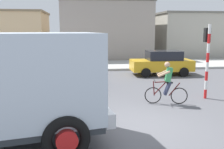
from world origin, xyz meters
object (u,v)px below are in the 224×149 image
Objects in this scene: car_red_near at (162,63)px; car_white_mid at (54,72)px; pedestrian_near_kerb at (155,62)px; cyclist at (167,83)px; traffic_light_pole at (207,51)px.

car_white_mid is at bearing -157.08° from car_red_near.
car_white_mid is 2.57× the size of pedestrian_near_kerb.
cyclist reaches higher than car_white_mid.
traffic_light_pole is (1.98, 0.65, 1.20)m from cyclist.
cyclist is 2.41m from traffic_light_pole.
traffic_light_pole is at bearing -23.45° from car_white_mid.
car_white_mid is 7.03m from pedestrian_near_kerb.
car_red_near is 7.33m from car_white_mid.
cyclist reaches higher than pedestrian_near_kerb.
car_white_mid is (-4.81, 3.60, -0.05)m from cyclist.
cyclist is 0.43× the size of car_red_near.
pedestrian_near_kerb is (6.32, 3.09, 0.03)m from car_white_mid.
pedestrian_near_kerb is at bearing 26.10° from car_white_mid.
car_white_mid is at bearing -153.90° from pedestrian_near_kerb.
traffic_light_pole is at bearing 18.21° from cyclist.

